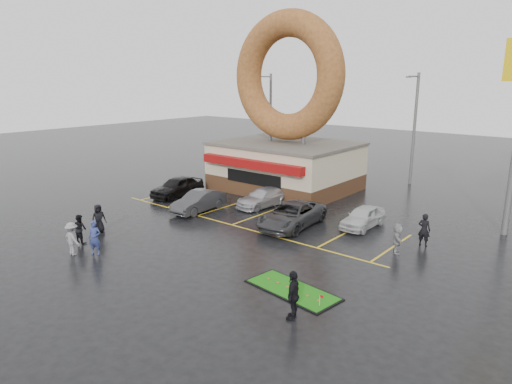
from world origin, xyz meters
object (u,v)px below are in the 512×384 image
Objects in this scene: streetlight_mid at (414,126)px; car_white at (363,217)px; car_grey at (292,215)px; person_blue at (95,238)px; car_silver at (263,197)px; person_cameraman at (293,295)px; streetlight_left at (270,118)px; dumpster at (238,174)px; putting_green at (292,290)px; car_dgrey at (199,201)px; donut_shop at (286,133)px; car_black at (177,187)px.

car_white is (2.26, -12.92, -4.15)m from streetlight_mid.
person_blue is at bearing -122.27° from car_grey.
person_cameraman is at bearing -40.21° from car_silver.
car_grey is (12.96, -14.47, -4.06)m from streetlight_left.
putting_green is (15.36, -13.81, -0.62)m from dumpster.
car_grey is (4.08, -2.40, 0.11)m from car_silver.
streetlight_mid is 16.03m from car_grey.
car_white is 11.64m from person_cameraman.
car_dgrey is 1.12× the size of car_white.
car_white is 1.97× the size of person_cameraman.
streetlight_mid reaches higher than car_white.
car_white is 14.44m from dumpster.
streetlight_left is 14.04m from streetlight_mid.
streetlight_left reaches higher than person_cameraman.
car_dgrey is 2.37× the size of person_blue.
car_grey reaches higher than car_dgrey.
donut_shop is 5.93m from dumpster.
car_black is at bearing -93.99° from dumpster.
donut_shop reaches higher than dumpster.
person_blue is 0.97× the size of dumpster.
streetlight_mid is 1.73× the size of car_grey.
person_blue is 10.36m from putting_green.
donut_shop is at bearing -131.38° from streetlight_mid.
person_cameraman is (16.89, -9.10, 0.19)m from car_black.
car_dgrey is (-0.61, -8.84, -3.79)m from donut_shop.
person_blue reaches higher than car_silver.
donut_shop is at bearing 53.44° from car_black.
car_dgrey is at bearing -116.90° from car_silver.
donut_shop is 11.19m from car_white.
car_black is 1.03× the size of car_silver.
person_cameraman reaches higher than car_dgrey.
person_cameraman is at bearing -31.45° from car_black.
car_silver is 12.92m from putting_green.
car_grey is 10.70m from person_cameraman.
dumpster reaches higher than car_silver.
streetlight_mid is at bearing 100.08° from car_white.
donut_shop is 7.20× the size of person_cameraman.
donut_shop is at bearing 116.99° from car_silver.
person_cameraman is (12.18, -16.23, -3.53)m from donut_shop.
person_blue is at bearing -103.29° from person_cameraman.
dumpster is at bearing 111.00° from car_dgrey.
streetlight_mid is (7.00, 7.95, 0.32)m from donut_shop.
donut_shop reaches higher than person_blue.
car_dgrey is 0.79× the size of car_grey.
car_white is 2.05× the size of dumpster.
person_blue reaches higher than car_dgrey.
streetlight_mid is at bearing 43.94° from person_blue.
person_cameraman is 1.04× the size of dumpster.
streetlight_left is at bearing 75.47° from person_blue.
streetlight_left is (-7.00, 6.95, 0.32)m from donut_shop.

